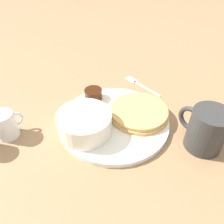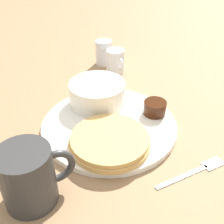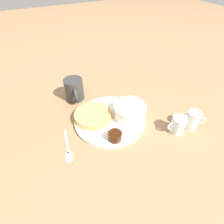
# 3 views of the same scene
# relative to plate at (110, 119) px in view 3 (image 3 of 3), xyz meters

# --- Properties ---
(ground_plane) EXTENTS (4.00, 4.00, 0.00)m
(ground_plane) POSITION_rel_plate_xyz_m (0.00, 0.00, -0.01)
(ground_plane) COLOR #93704C
(plate) EXTENTS (0.26, 0.26, 0.01)m
(plate) POSITION_rel_plate_xyz_m (0.00, 0.00, 0.00)
(plate) COLOR white
(plate) RESTS_ON ground_plane
(pancake_stack) EXTENTS (0.14, 0.14, 0.02)m
(pancake_stack) POSITION_rel_plate_xyz_m (0.03, 0.05, 0.01)
(pancake_stack) COLOR tan
(pancake_stack) RESTS_ON plate
(bowl) EXTENTS (0.12, 0.12, 0.05)m
(bowl) POSITION_rel_plate_xyz_m (-0.02, -0.07, 0.03)
(bowl) COLOR white
(bowl) RESTS_ON plate
(syrup_cup) EXTENTS (0.05, 0.05, 0.03)m
(syrup_cup) POSITION_rel_plate_xyz_m (-0.09, 0.03, 0.02)
(syrup_cup) COLOR #38190A
(syrup_cup) RESTS_ON plate
(butter_ramekin) EXTENTS (0.04, 0.04, 0.04)m
(butter_ramekin) POSITION_rel_plate_xyz_m (-0.04, -0.09, 0.02)
(butter_ramekin) COLOR white
(butter_ramekin) RESTS_ON plate
(coffee_mug) EXTENTS (0.11, 0.08, 0.09)m
(coffee_mug) POSITION_rel_plate_xyz_m (0.19, 0.07, 0.04)
(coffee_mug) COLOR #333333
(coffee_mug) RESTS_ON ground_plane
(creamer_pitcher_near) EXTENTS (0.05, 0.07, 0.06)m
(creamer_pitcher_near) POSITION_rel_plate_xyz_m (-0.15, -0.19, 0.03)
(creamer_pitcher_near) COLOR white
(creamer_pitcher_near) RESTS_ON ground_plane
(creamer_pitcher_far) EXTENTS (0.05, 0.06, 0.07)m
(creamer_pitcher_far) POSITION_rel_plate_xyz_m (-0.16, -0.25, 0.03)
(creamer_pitcher_far) COLOR white
(creamer_pitcher_far) RESTS_ON ground_plane
(fork) EXTENTS (0.13, 0.03, 0.00)m
(fork) POSITION_rel_plate_xyz_m (-0.06, 0.18, -0.00)
(fork) COLOR silver
(fork) RESTS_ON ground_plane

